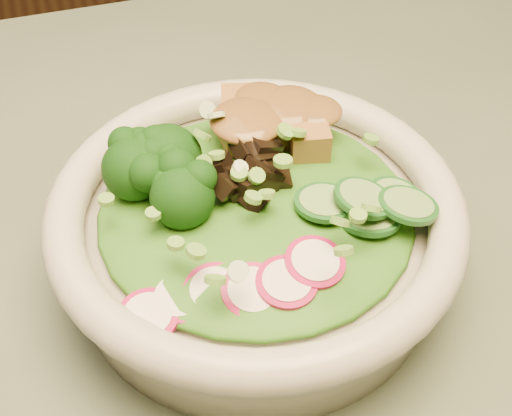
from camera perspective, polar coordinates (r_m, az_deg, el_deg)
name	(u,v)px	position (r m, az deg, el deg)	size (l,w,h in m)	color
salad_bowl	(256,230)	(0.41, 0.00, -1.80)	(0.23, 0.23, 0.06)	beige
lettuce_bed	(256,207)	(0.40, 0.00, 0.10)	(0.18, 0.18, 0.02)	#1A5B13
broccoli_florets	(157,185)	(0.39, -7.94, 1.80)	(0.07, 0.06, 0.04)	black
radish_slices	(250,285)	(0.35, -0.49, -6.15)	(0.10, 0.03, 0.02)	#A20C45
cucumber_slices	(360,203)	(0.39, 8.32, 0.43)	(0.06, 0.06, 0.03)	#77A65C
mushroom_heap	(258,179)	(0.40, 0.15, 2.35)	(0.06, 0.06, 0.03)	black
tofu_cubes	(267,132)	(0.43, 0.90, 6.13)	(0.08, 0.05, 0.03)	#A76A37
peanut_sauce	(267,117)	(0.42, 0.92, 7.32)	(0.06, 0.05, 0.01)	brown
scallion_garnish	(256,180)	(0.38, 0.00, 2.25)	(0.17, 0.17, 0.02)	#69A73B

